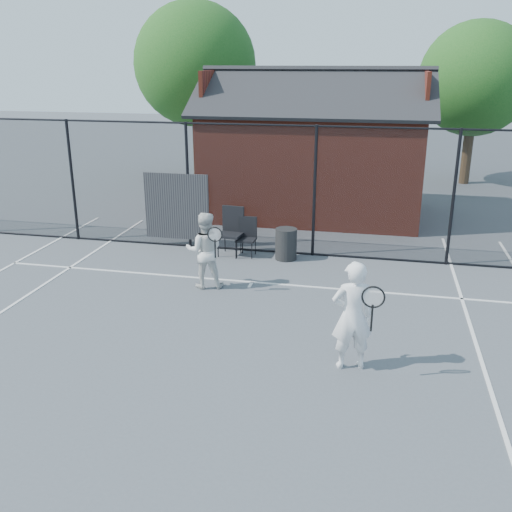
% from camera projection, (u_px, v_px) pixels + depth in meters
% --- Properties ---
extents(ground, '(80.00, 80.00, 0.00)m').
position_uv_depth(ground, '(210.00, 351.00, 8.93)').
color(ground, '#4A5055').
rests_on(ground, ground).
extents(court_lines, '(11.02, 18.00, 0.01)m').
position_uv_depth(court_lines, '(182.00, 397.00, 7.71)').
color(court_lines, silver).
rests_on(court_lines, ground).
extents(fence, '(22.04, 3.00, 3.00)m').
position_uv_depth(fence, '(258.00, 192.00, 13.15)').
color(fence, black).
rests_on(fence, ground).
extents(clubhouse, '(6.50, 4.36, 4.19)m').
position_uv_depth(clubhouse, '(314.00, 159.00, 16.63)').
color(clubhouse, maroon).
rests_on(clubhouse, ground).
extents(tree_left, '(4.48, 4.48, 6.44)m').
position_uv_depth(tree_left, '(195.00, 65.00, 20.96)').
color(tree_left, '#382416').
rests_on(tree_left, ground).
extents(tree_right, '(3.97, 3.97, 5.70)m').
position_uv_depth(tree_right, '(476.00, 79.00, 20.03)').
color(tree_right, '#382416').
rests_on(tree_right, ground).
extents(player_front, '(0.79, 0.62, 1.66)m').
position_uv_depth(player_front, '(352.00, 316.00, 8.21)').
color(player_front, white).
rests_on(player_front, ground).
extents(player_back, '(0.89, 0.75, 1.53)m').
position_uv_depth(player_back, '(205.00, 250.00, 11.25)').
color(player_back, silver).
rests_on(player_back, ground).
extents(chair_left, '(0.58, 0.60, 1.10)m').
position_uv_depth(chair_left, '(230.00, 232.00, 13.19)').
color(chair_left, black).
rests_on(chair_left, ground).
extents(chair_right, '(0.43, 0.45, 0.89)m').
position_uv_depth(chair_right, '(246.00, 238.00, 13.14)').
color(chair_right, black).
rests_on(chair_right, ground).
extents(waste_bin, '(0.57, 0.57, 0.72)m').
position_uv_depth(waste_bin, '(286.00, 244.00, 12.98)').
color(waste_bin, '#252525').
rests_on(waste_bin, ground).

